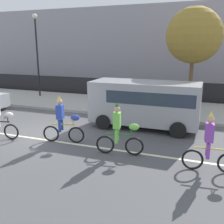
# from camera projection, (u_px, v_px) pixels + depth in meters

# --- Properties ---
(ground_plane) EXTENTS (80.00, 80.00, 0.00)m
(ground_plane) POSITION_uv_depth(u_px,v_px,m) (39.00, 134.00, 11.53)
(ground_plane) COLOR #4C4C4F
(road_centre_line) EXTENTS (36.00, 0.14, 0.01)m
(road_centre_line) POSITION_uv_depth(u_px,v_px,m) (32.00, 138.00, 11.08)
(road_centre_line) COLOR beige
(road_centre_line) RESTS_ON ground
(sidewalk_curb) EXTENTS (60.00, 5.00, 0.15)m
(sidewalk_curb) POSITION_uv_depth(u_px,v_px,m) (98.00, 104.00, 17.42)
(sidewalk_curb) COLOR #9E9B93
(sidewalk_curb) RESTS_ON ground
(fence_line) EXTENTS (40.00, 0.08, 1.40)m
(fence_line) POSITION_uv_depth(u_px,v_px,m) (113.00, 88.00, 19.90)
(fence_line) COLOR black
(fence_line) RESTS_ON ground
(building_backdrop) EXTENTS (28.00, 8.00, 7.29)m
(building_backdrop) POSITION_uv_depth(u_px,v_px,m) (130.00, 48.00, 27.46)
(building_backdrop) COLOR #99939E
(building_backdrop) RESTS_ON ground
(parade_cyclist_cobalt) EXTENTS (1.70, 0.55, 1.92)m
(parade_cyclist_cobalt) POSITION_uv_depth(u_px,v_px,m) (63.00, 122.00, 10.39)
(parade_cyclist_cobalt) COLOR black
(parade_cyclist_cobalt) RESTS_ON ground
(parade_cyclist_lime) EXTENTS (1.70, 0.54, 1.92)m
(parade_cyclist_lime) POSITION_uv_depth(u_px,v_px,m) (120.00, 132.00, 9.21)
(parade_cyclist_lime) COLOR black
(parade_cyclist_lime) RESTS_ON ground
(parade_cyclist_purple) EXTENTS (1.72, 0.50, 1.92)m
(parade_cyclist_purple) POSITION_uv_depth(u_px,v_px,m) (212.00, 146.00, 7.91)
(parade_cyclist_purple) COLOR black
(parade_cyclist_purple) RESTS_ON ground
(parked_van_grey) EXTENTS (5.00, 2.22, 2.18)m
(parked_van_grey) POSITION_uv_depth(u_px,v_px,m) (146.00, 101.00, 12.26)
(parked_van_grey) COLOR #99999E
(parked_van_grey) RESTS_ON ground
(street_lamp_post) EXTENTS (0.36, 0.36, 5.86)m
(street_lamp_post) POSITION_uv_depth(u_px,v_px,m) (37.00, 43.00, 18.82)
(street_lamp_post) COLOR black
(street_lamp_post) RESTS_ON sidewalk_curb
(street_tree_near_lamp) EXTENTS (3.39, 3.39, 5.97)m
(street_tree_near_lamp) POSITION_uv_depth(u_px,v_px,m) (194.00, 36.00, 15.88)
(street_tree_near_lamp) COLOR brown
(street_tree_near_lamp) RESTS_ON sidewalk_curb
(pedestrian_onlooker) EXTENTS (0.32, 0.20, 1.62)m
(pedestrian_onlooker) POSITION_uv_depth(u_px,v_px,m) (138.00, 99.00, 14.17)
(pedestrian_onlooker) COLOR #33333D
(pedestrian_onlooker) RESTS_ON sidewalk_curb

